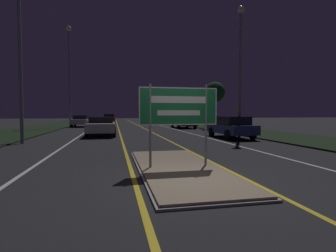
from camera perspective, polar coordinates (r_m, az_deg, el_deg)
name	(u,v)px	position (r m, az deg, el deg)	size (l,w,h in m)	color
ground_plane	(193,182)	(6.29, 5.54, -12.07)	(160.00, 160.00, 0.00)	#232326
median_island	(179,168)	(7.62, 2.32, -9.11)	(2.31, 6.23, 0.10)	#999993
verge_left	(28,131)	(26.97, -28.26, -0.88)	(5.00, 100.00, 0.08)	black
verge_right	(223,128)	(28.22, 11.93, -0.46)	(5.00, 100.00, 0.08)	black
centre_line_yellow_left	(118,127)	(30.85, -10.84, -0.24)	(0.12, 70.00, 0.01)	gold
centre_line_yellow_right	(141,127)	(31.01, -5.86, -0.19)	(0.12, 70.00, 0.01)	gold
lane_line_white_left	(92,127)	(30.94, -16.13, -0.29)	(0.12, 70.00, 0.01)	silver
lane_line_white_right	(165,127)	(31.43, -0.68, -0.14)	(0.12, 70.00, 0.01)	silver
edge_line_white_left	(64,128)	(31.32, -21.61, -0.35)	(0.10, 70.00, 0.01)	silver
edge_line_white_right	(189,126)	(32.14, 4.58, -0.08)	(0.10, 70.00, 0.01)	silver
highway_sign	(179,109)	(7.45, 2.36, 3.69)	(2.27, 0.07, 2.34)	gray
streetlight_left_near	(19,14)	(16.70, -29.72, 20.34)	(0.62, 0.62, 9.73)	gray
streetlight_left_far	(69,60)	(32.20, -20.71, 13.34)	(0.61, 0.61, 11.34)	gray
streetlight_right_near	(240,58)	(18.28, 15.47, 14.11)	(0.46, 0.46, 8.55)	gray
car_receding_0	(231,127)	(17.57, 13.62, -0.15)	(1.86, 4.36, 1.40)	navy
car_receding_1	(183,121)	(28.76, 3.38, 1.06)	(1.99, 4.84, 1.40)	black
car_receding_2	(166,118)	(40.14, -0.36, 1.65)	(2.01, 4.09, 1.54)	#B7B7BC
car_approaching_0	(102,125)	(19.50, -14.26, 0.11)	(2.00, 4.75, 1.35)	silver
car_approaching_1	(81,121)	(32.91, -18.48, 1.14)	(1.85, 4.33, 1.37)	#B7B7BC
car_approaching_2	(109,118)	(42.84, -12.68, 1.62)	(1.91, 4.44, 1.47)	maroon
warning_sign	(239,116)	(24.29, 15.22, 2.20)	(0.60, 0.06, 2.19)	gray
roadside_palm_right	(215,92)	(28.03, 10.15, 7.21)	(2.12, 2.12, 4.81)	#4C3823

